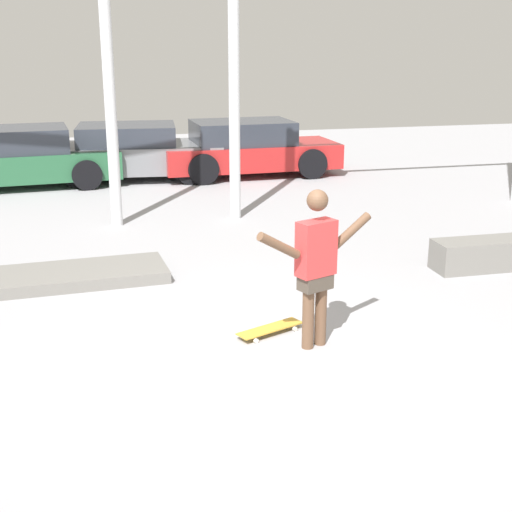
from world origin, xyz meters
TOP-DOWN VIEW (x-y plane):
  - ground_plane at (0.00, 0.00)m, footprint 36.00×36.00m
  - skateboarder at (0.71, 0.14)m, footprint 1.44×0.64m
  - skateboard at (0.33, 0.57)m, footprint 0.84×0.52m
  - manual_pad at (-2.15, 2.96)m, footprint 3.22×1.25m
  - canopy_support_right at (4.03, 5.95)m, footprint 6.09×0.20m
  - parked_car_green at (-2.94, 9.97)m, footprint 4.26×2.18m
  - parked_car_grey at (-0.45, 10.30)m, footprint 4.22×2.29m
  - parked_car_red at (2.27, 10.06)m, footprint 4.29×2.01m

SIDE VIEW (x-z plane):
  - ground_plane at x=0.00m, z-range 0.00..0.00m
  - skateboard at x=0.33m, z-range 0.03..0.10m
  - manual_pad at x=-2.15m, z-range 0.00..0.16m
  - parked_car_grey at x=-0.45m, z-range -0.01..1.27m
  - parked_car_green at x=-2.94m, z-range -0.02..1.30m
  - parked_car_red at x=2.27m, z-range -0.01..1.30m
  - skateboarder at x=0.71m, z-range 0.10..1.84m
  - canopy_support_right at x=4.03m, z-range 0.70..6.70m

